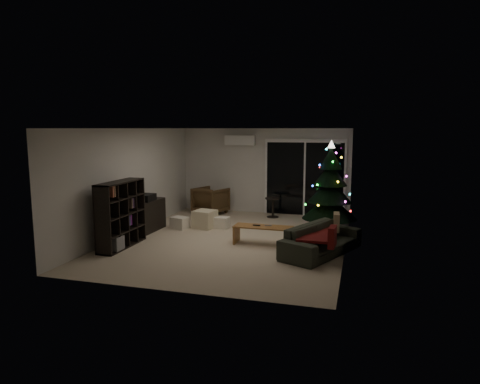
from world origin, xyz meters
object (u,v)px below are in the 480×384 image
object	(u,v)px
media_cabinet	(146,216)
coffee_table	(263,235)
sofa	(321,240)
christmas_tree	(330,185)
armchair	(211,200)
bookshelf	(114,214)

from	to	relation	value
media_cabinet	coffee_table	world-z (taller)	media_cabinet
sofa	coffee_table	bearing A→B (deg)	98.06
media_cabinet	christmas_tree	size ratio (longest dim) A/B	0.55
sofa	christmas_tree	bearing A→B (deg)	25.29
armchair	sofa	world-z (taller)	armchair
bookshelf	christmas_tree	distance (m)	5.21
bookshelf	sofa	world-z (taller)	bookshelf
media_cabinet	coffee_table	bearing A→B (deg)	-5.82
armchair	christmas_tree	size ratio (longest dim) A/B	0.39
media_cabinet	coffee_table	size ratio (longest dim) A/B	0.95
media_cabinet	sofa	size ratio (longest dim) A/B	0.61
media_cabinet	coffee_table	xyz separation A→B (m)	(3.02, -0.37, -0.18)
armchair	sofa	bearing A→B (deg)	157.32
coffee_table	christmas_tree	size ratio (longest dim) A/B	0.58
armchair	bookshelf	bearing A→B (deg)	99.04
christmas_tree	sofa	bearing A→B (deg)	-89.51
armchair	sofa	size ratio (longest dim) A/B	0.43
bookshelf	armchair	distance (m)	3.99
coffee_table	bookshelf	bearing A→B (deg)	-161.45
bookshelf	armchair	xyz separation A→B (m)	(0.77, 3.90, -0.31)
bookshelf	armchair	size ratio (longest dim) A/B	1.63
bookshelf	coffee_table	world-z (taller)	bookshelf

